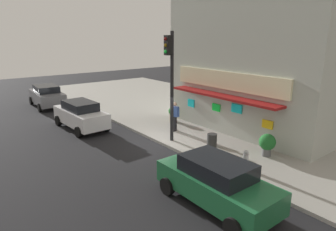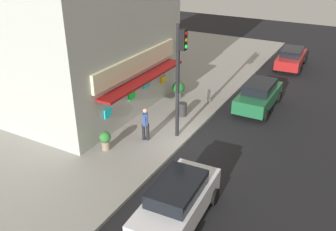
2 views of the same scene
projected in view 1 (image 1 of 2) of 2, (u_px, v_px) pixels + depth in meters
name	position (u px, v px, depth m)	size (l,w,h in m)	color
ground_plane	(160.00, 144.00, 15.54)	(63.39, 63.39, 0.00)	black
sidewalk	(238.00, 122.00, 19.26)	(42.26, 12.64, 0.15)	gray
corner_building	(276.00, 51.00, 18.05)	(9.90, 9.57, 8.96)	#ADB2A8
traffic_light	(170.00, 73.00, 14.71)	(0.32, 0.58, 5.61)	black
fire_hydrant	(245.00, 160.00, 12.23)	(0.47, 0.23, 0.84)	#B2B2B7
trash_can	(212.00, 141.00, 14.43)	(0.48, 0.48, 0.77)	#2D2D2D
pedestrian	(175.00, 115.00, 17.01)	(0.54, 0.41, 1.70)	black
potted_plant_by_doorway	(267.00, 143.00, 13.52)	(0.76, 0.76, 1.06)	#59595B
potted_plant_by_window	(172.00, 113.00, 19.09)	(0.53, 0.53, 0.93)	gray
parked_car_white	(81.00, 115.00, 17.96)	(4.39, 2.13, 1.70)	silver
parked_car_grey	(47.00, 96.00, 23.58)	(4.44, 2.25, 1.70)	slate
parked_car_green	(216.00, 182.00, 9.81)	(4.33, 2.01, 1.63)	#1E6038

